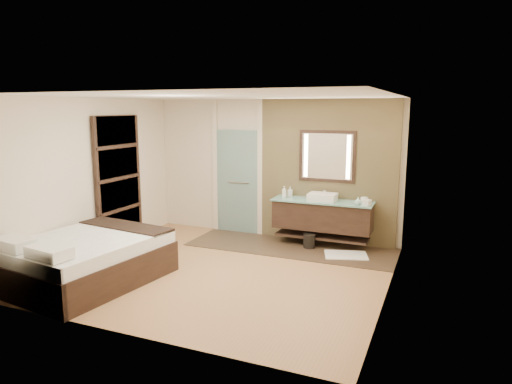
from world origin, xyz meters
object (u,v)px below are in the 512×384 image
at_px(bed, 86,259).
at_px(vanity, 322,215).
at_px(mirror_unit, 327,156).
at_px(waste_bin, 309,241).

bearing_deg(bed, vanity, 55.59).
relative_size(vanity, mirror_unit, 1.75).
relative_size(bed, waste_bin, 8.61).
relative_size(vanity, waste_bin, 6.86).
relative_size(vanity, bed, 0.80).
bearing_deg(mirror_unit, bed, -129.69).
height_order(bed, waste_bin, bed).
height_order(vanity, mirror_unit, mirror_unit).
bearing_deg(waste_bin, mirror_unit, 70.71).
relative_size(mirror_unit, waste_bin, 3.93).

